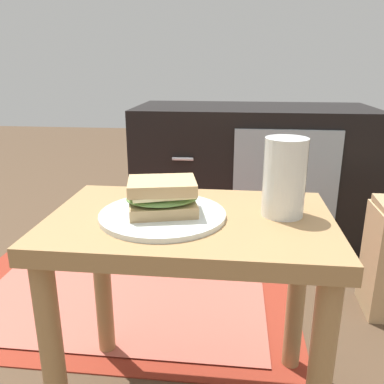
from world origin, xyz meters
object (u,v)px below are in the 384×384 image
plate (163,215)px  beer_glass (284,179)px  tv_cabinet (251,175)px  sandwich_front (162,197)px

plate → beer_glass: size_ratio=1.60×
tv_cabinet → plate: (-0.21, -0.96, 0.17)m
plate → sandwich_front: 0.04m
tv_cabinet → plate: bearing=-102.1°
tv_cabinet → beer_glass: size_ratio=6.22×
sandwich_front → beer_glass: (0.23, 0.04, 0.03)m
beer_glass → sandwich_front: bearing=-170.1°
plate → beer_glass: (0.23, 0.04, 0.07)m
sandwich_front → beer_glass: bearing=9.9°
sandwich_front → beer_glass: beer_glass is taller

